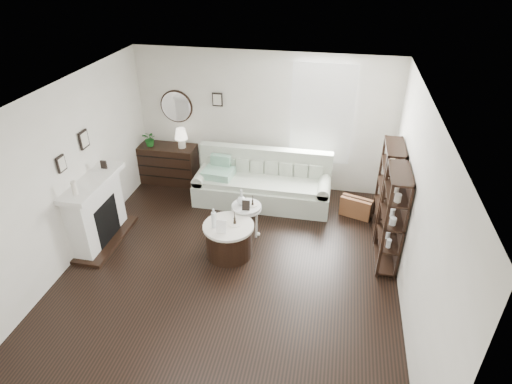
% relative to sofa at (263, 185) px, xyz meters
% --- Properties ---
extents(room, '(5.50, 5.50, 5.50)m').
position_rel_sofa_xyz_m(room, '(0.62, 0.62, 1.27)').
color(room, black).
rests_on(room, ground).
extents(fireplace, '(0.50, 1.40, 1.84)m').
position_rel_sofa_xyz_m(fireplace, '(-2.43, -1.78, 0.21)').
color(fireplace, white).
rests_on(fireplace, ground).
extents(shelf_unit_far, '(0.30, 0.80, 1.60)m').
position_rel_sofa_xyz_m(shelf_unit_far, '(2.22, -0.53, 0.47)').
color(shelf_unit_far, black).
rests_on(shelf_unit_far, ground).
extents(shelf_unit_near, '(0.30, 0.80, 1.60)m').
position_rel_sofa_xyz_m(shelf_unit_near, '(2.22, -1.43, 0.47)').
color(shelf_unit_near, black).
rests_on(shelf_unit_near, ground).
extents(sofa, '(2.55, 0.88, 0.99)m').
position_rel_sofa_xyz_m(sofa, '(0.00, 0.00, 0.00)').
color(sofa, '#B7C3AE').
rests_on(sofa, ground).
extents(quilt, '(0.59, 0.50, 0.14)m').
position_rel_sofa_xyz_m(quilt, '(-0.83, -0.13, 0.25)').
color(quilt, '#268E63').
rests_on(quilt, sofa).
extents(suitcase, '(0.59, 0.35, 0.38)m').
position_rel_sofa_xyz_m(suitcase, '(1.76, -0.22, -0.14)').
color(suitcase, brown).
rests_on(suitcase, ground).
extents(dresser, '(1.19, 0.51, 0.79)m').
position_rel_sofa_xyz_m(dresser, '(-2.07, 0.39, 0.07)').
color(dresser, black).
rests_on(dresser, ground).
extents(table_lamp, '(0.30, 0.30, 0.40)m').
position_rel_sofa_xyz_m(table_lamp, '(-1.72, 0.39, 0.67)').
color(table_lamp, white).
rests_on(table_lamp, dresser).
extents(potted_plant, '(0.33, 0.30, 0.31)m').
position_rel_sofa_xyz_m(potted_plant, '(-2.37, 0.34, 0.62)').
color(potted_plant, '#1B601E').
rests_on(potted_plant, dresser).
extents(drum_table, '(0.80, 0.80, 0.56)m').
position_rel_sofa_xyz_m(drum_table, '(-0.23, -1.72, -0.05)').
color(drum_table, black).
rests_on(drum_table, ground).
extents(pedestal_table, '(0.50, 0.50, 0.61)m').
position_rel_sofa_xyz_m(pedestal_table, '(-0.06, -1.18, 0.23)').
color(pedestal_table, silver).
rests_on(pedestal_table, ground).
extents(eiffel_drum, '(0.14, 0.14, 0.20)m').
position_rel_sofa_xyz_m(eiffel_drum, '(-0.14, -1.66, 0.33)').
color(eiffel_drum, black).
rests_on(eiffel_drum, drum_table).
extents(bottle_drum, '(0.08, 0.08, 0.33)m').
position_rel_sofa_xyz_m(bottle_drum, '(-0.43, -1.81, 0.40)').
color(bottle_drum, silver).
rests_on(bottle_drum, drum_table).
extents(card_frame_drum, '(0.16, 0.06, 0.21)m').
position_rel_sofa_xyz_m(card_frame_drum, '(-0.29, -1.92, 0.33)').
color(card_frame_drum, white).
rests_on(card_frame_drum, drum_table).
extents(eiffel_ped, '(0.11, 0.11, 0.16)m').
position_rel_sofa_xyz_m(eiffel_ped, '(0.04, -1.15, 0.36)').
color(eiffel_ped, black).
rests_on(eiffel_ped, pedestal_table).
extents(flask_ped, '(0.15, 0.15, 0.27)m').
position_rel_sofa_xyz_m(flask_ped, '(-0.15, -1.16, 0.42)').
color(flask_ped, silver).
rests_on(flask_ped, pedestal_table).
extents(card_frame_ped, '(0.13, 0.06, 0.17)m').
position_rel_sofa_xyz_m(card_frame_ped, '(-0.04, -1.31, 0.36)').
color(card_frame_ped, black).
rests_on(card_frame_ped, pedestal_table).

